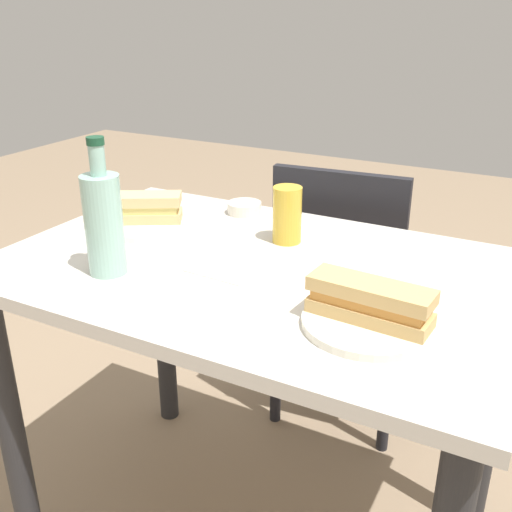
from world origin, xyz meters
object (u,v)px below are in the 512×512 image
knife_far (136,213)px  baguette_sandwich_far (137,208)px  plate_far (138,224)px  chair_far (343,281)px  baguette_sandwich_near (370,301)px  water_bottle (104,222)px  dining_table (256,320)px  olive_bowl (244,208)px  beer_glass (289,215)px  knife_near (375,303)px  plate_near (368,323)px

knife_far → baguette_sandwich_far: bearing=-47.6°
plate_far → knife_far: bearing=132.4°
chair_far → baguette_sandwich_near: bearing=-67.7°
baguette_sandwich_near → water_bottle: water_bottle is taller
dining_table → olive_bowl: (-0.18, 0.28, 0.15)m
dining_table → olive_bowl: olive_bowl is taller
chair_far → beer_glass: bearing=-90.4°
dining_table → baguette_sandwich_far: 0.42m
dining_table → baguette_sandwich_far: bearing=169.3°
knife_near → olive_bowl: bearing=142.0°
baguette_sandwich_far → knife_far: 0.06m
baguette_sandwich_near → knife_far: baguette_sandwich_near is taller
baguette_sandwich_far → plate_far: bearing=166.0°
dining_table → chair_far: bearing=89.3°
baguette_sandwich_far → knife_far: bearing=132.4°
chair_far → baguette_sandwich_far: chair_far is taller
plate_near → plate_far: bearing=162.3°
baguette_sandwich_far → olive_bowl: bearing=48.9°
chair_far → olive_bowl: bearing=-125.0°
chair_far → knife_near: size_ratio=5.07×
dining_table → plate_far: (-0.37, 0.07, 0.14)m
chair_far → olive_bowl: 0.44m
knife_near → chair_far: bearing=113.5°
dining_table → baguette_sandwich_far: (-0.37, 0.07, 0.18)m
chair_far → knife_far: 0.68m
olive_bowl → plate_far: bearing=-131.1°
plate_near → baguette_sandwich_far: size_ratio=1.03×
knife_near → plate_far: (-0.66, 0.16, -0.01)m
dining_table → water_bottle: bearing=-144.9°
plate_far → beer_glass: (0.37, 0.08, 0.06)m
dining_table → knife_near: 0.34m
plate_near → beer_glass: (-0.29, 0.29, 0.06)m
water_bottle → chair_far: bearing=70.6°
baguette_sandwich_near → plate_far: bearing=162.3°
plate_near → knife_near: knife_near is taller
plate_far → beer_glass: bearing=12.4°
knife_near → olive_bowl: olive_bowl is taller
chair_far → water_bottle: size_ratio=3.11×
dining_table → beer_glass: 0.25m
baguette_sandwich_far → water_bottle: 0.28m
baguette_sandwich_near → olive_bowl: (-0.48, 0.42, -0.03)m
plate_far → knife_far: knife_far is taller
baguette_sandwich_near → knife_near: baguette_sandwich_near is taller
dining_table → baguette_sandwich_near: size_ratio=5.09×
beer_glass → olive_bowl: 0.24m
plate_near → baguette_sandwich_near: 0.04m
baguette_sandwich_near → olive_bowl: bearing=138.4°
olive_bowl → dining_table: bearing=-56.8°
chair_far → knife_far: chair_far is taller
knife_far → olive_bowl: 0.28m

